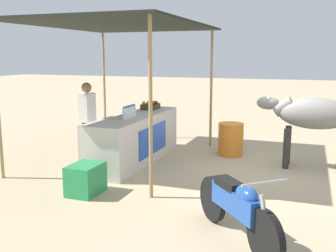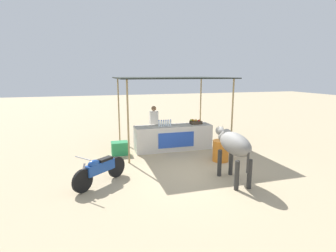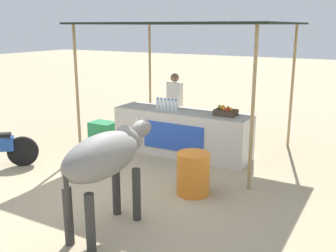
# 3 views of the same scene
# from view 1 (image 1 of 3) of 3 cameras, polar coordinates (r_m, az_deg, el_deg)

# --- Properties ---
(ground_plane) EXTENTS (60.00, 60.00, 0.00)m
(ground_plane) POSITION_cam_1_polar(r_m,az_deg,el_deg) (7.66, 10.45, -6.41)
(ground_plane) COLOR tan
(stall_counter) EXTENTS (3.00, 0.82, 0.96)m
(stall_counter) POSITION_cam_1_polar(r_m,az_deg,el_deg) (8.17, -4.80, -1.75)
(stall_counter) COLOR beige
(stall_counter) RESTS_ON ground
(stall_awning) EXTENTS (4.20, 3.20, 2.79)m
(stall_awning) POSITION_cam_1_polar(r_m,az_deg,el_deg) (8.14, -7.03, 13.71)
(stall_awning) COLOR black
(stall_awning) RESTS_ON ground
(water_bottle_row) EXTENTS (0.52, 0.07, 0.25)m
(water_bottle_row) POSITION_cam_1_polar(r_m,az_deg,el_deg) (7.73, -5.64, 2.03)
(water_bottle_row) COLOR silver
(water_bottle_row) RESTS_ON stall_counter
(fruit_crate) EXTENTS (0.44, 0.32, 0.18)m
(fruit_crate) POSITION_cam_1_polar(r_m,az_deg,el_deg) (8.97, -2.59, 2.93)
(fruit_crate) COLOR #3F3326
(fruit_crate) RESTS_ON stall_counter
(vendor_behind_counter) EXTENTS (0.34, 0.22, 1.65)m
(vendor_behind_counter) POSITION_cam_1_polar(r_m,az_deg,el_deg) (7.94, -11.57, 0.44)
(vendor_behind_counter) COLOR #383842
(vendor_behind_counter) RESTS_ON ground
(cooler_box) EXTENTS (0.60, 0.44, 0.48)m
(cooler_box) POSITION_cam_1_polar(r_m,az_deg,el_deg) (6.41, -11.86, -7.54)
(cooler_box) COLOR #268C4C
(cooler_box) RESTS_ON ground
(water_barrel) EXTENTS (0.55, 0.55, 0.71)m
(water_barrel) POSITION_cam_1_polar(r_m,az_deg,el_deg) (8.73, 9.09, -1.90)
(water_barrel) COLOR orange
(water_barrel) RESTS_ON ground
(cow) EXTENTS (0.55, 1.82, 1.44)m
(cow) POSITION_cam_1_polar(r_m,az_deg,el_deg) (7.98, 20.17, 1.39)
(cow) COLOR gray
(cow) RESTS_ON ground
(motorcycle_parked) EXTENTS (1.42, 1.23, 0.90)m
(motorcycle_parked) POSITION_cam_1_polar(r_m,az_deg,el_deg) (4.77, 9.99, -11.39)
(motorcycle_parked) COLOR black
(motorcycle_parked) RESTS_ON ground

